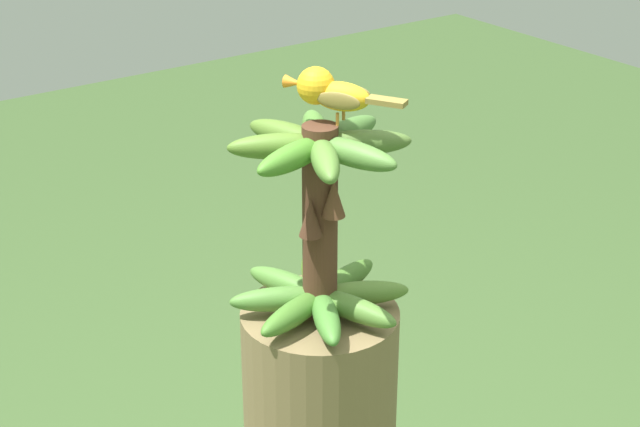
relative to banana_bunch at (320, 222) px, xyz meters
name	(u,v)px	position (x,y,z in m)	size (l,w,h in m)	color
banana_bunch	(320,222)	(0.00, 0.00, 0.00)	(0.29, 0.29, 0.32)	#4C2D1E
perched_bird	(329,91)	(0.01, -0.02, 0.20)	(0.18, 0.11, 0.08)	#C68933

